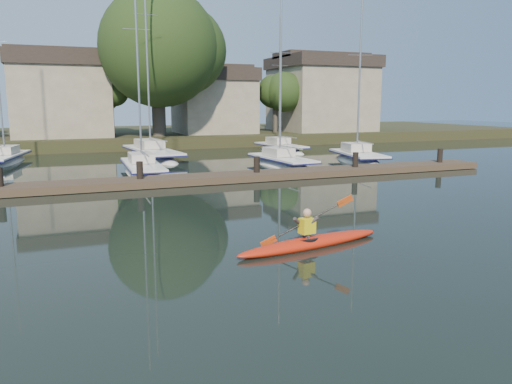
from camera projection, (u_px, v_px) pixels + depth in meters
name	position (u px, v px, depth m)	size (l,w,h in m)	color
ground	(356.00, 267.00, 12.14)	(160.00, 160.00, 0.00)	black
kayak	(310.00, 240.00, 13.83)	(4.85, 1.50, 1.54)	red
dock	(201.00, 179.00, 24.91)	(34.00, 2.00, 1.80)	#4C382B
sailboat_2	(143.00, 176.00, 28.45)	(2.21, 8.28, 13.61)	white
sailboat_3	(281.00, 169.00, 31.65)	(2.46, 7.63, 12.13)	white
sailboat_4	(358.00, 165.00, 33.92)	(3.58, 7.54, 12.32)	white
sailboat_5	(5.00, 165.00, 33.26)	(3.39, 8.35, 13.48)	white
sailboat_6	(152.00, 161.00, 36.21)	(3.36, 10.96, 17.15)	white
sailboat_7	(280.00, 153.00, 41.25)	(2.52, 7.58, 12.02)	white
shore	(144.00, 110.00, 49.00)	(90.00, 25.25, 12.75)	#2B341A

